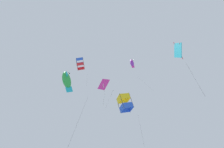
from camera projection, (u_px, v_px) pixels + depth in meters
kite_fish_near_right at (132, 63)px, 29.80m from camera, size 2.91×3.35×6.84m
kite_box_near_left at (125, 103)px, 23.71m from camera, size 3.00×2.97×7.29m
kite_delta_far_centre at (104, 85)px, 24.71m from camera, size 2.09×2.09×4.98m
kite_fish_upper_right at (67, 80)px, 19.37m from camera, size 3.24×2.91×8.66m
kite_diamond_low_drifter at (178, 50)px, 17.60m from camera, size 0.88×2.01×6.70m
kite_box_highest at (80, 64)px, 30.67m from camera, size 2.41×2.42×6.21m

